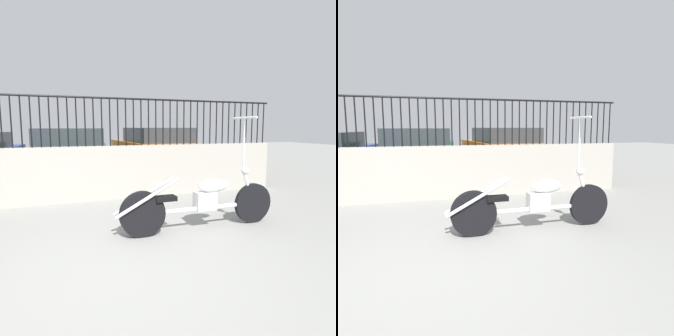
{
  "view_description": "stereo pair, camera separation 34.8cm",
  "coord_description": "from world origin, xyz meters",
  "views": [
    {
      "loc": [
        -0.42,
        -2.66,
        1.37
      ],
      "look_at": [
        1.28,
        1.92,
        0.7
      ],
      "focal_mm": 32.0,
      "sensor_mm": 36.0,
      "label": 1
    },
    {
      "loc": [
        -0.09,
        -2.77,
        1.37
      ],
      "look_at": [
        1.28,
        1.92,
        0.7
      ],
      "focal_mm": 32.0,
      "sensor_mm": 36.0,
      "label": 2
    }
  ],
  "objects": [
    {
      "name": "car_green",
      "position": [
        -0.04,
        6.04,
        0.68
      ],
      "size": [
        2.34,
        4.65,
        1.34
      ],
      "rotation": [
        0.0,
        0.0,
        1.46
      ],
      "color": "black",
      "rests_on": "ground_plane"
    },
    {
      "name": "low_wall",
      "position": [
        0.0,
        3.0,
        0.51
      ],
      "size": [
        8.1,
        0.18,
        1.02
      ],
      "color": "#9E998E",
      "rests_on": "ground_plane"
    },
    {
      "name": "car_orange",
      "position": [
        2.37,
        5.95,
        0.69
      ],
      "size": [
        1.95,
        4.26,
        1.35
      ],
      "rotation": [
        0.0,
        0.0,
        1.63
      ],
      "color": "black",
      "rests_on": "ground_plane"
    },
    {
      "name": "ground_plane",
      "position": [
        0.0,
        0.0,
        0.0
      ],
      "size": [
        40.0,
        40.0,
        0.0
      ],
      "primitive_type": "plane",
      "color": "gray"
    },
    {
      "name": "motorcycle_white",
      "position": [
        1.26,
        0.85,
        0.38
      ],
      "size": [
        2.28,
        0.52,
        1.52
      ],
      "rotation": [
        0.0,
        0.0,
        -0.0
      ],
      "color": "black",
      "rests_on": "ground_plane"
    },
    {
      "name": "fence_railing",
      "position": [
        -0.0,
        3.0,
        1.59
      ],
      "size": [
        8.1,
        0.04,
        0.9
      ],
      "color": "black",
      "rests_on": "low_wall"
    }
  ]
}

